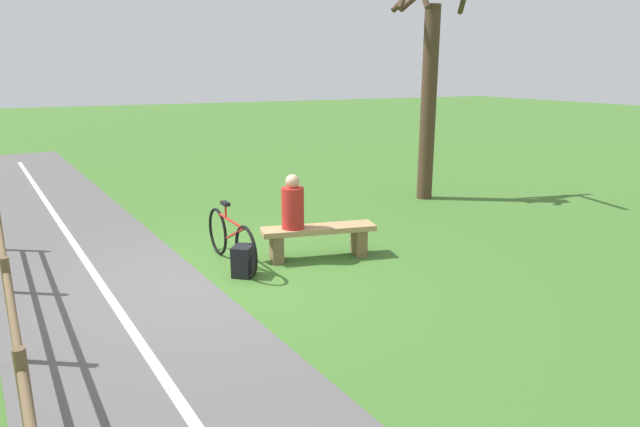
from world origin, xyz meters
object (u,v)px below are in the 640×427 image
object	(u,v)px
person_seated	(293,205)
tree_by_path	(428,86)
bench	(318,236)
backpack	(244,261)
bicycle	(231,239)

from	to	relation	value
person_seated	tree_by_path	world-z (taller)	tree_by_path
tree_by_path	bench	bearing A→B (deg)	34.33
backpack	tree_by_path	bearing A→B (deg)	-150.73
person_seated	backpack	distance (m)	1.10
person_seated	tree_by_path	xyz separation A→B (m)	(-4.17, -2.52, 1.55)
bicycle	bench	bearing A→B (deg)	73.75
bicycle	backpack	xyz separation A→B (m)	(-0.02, 0.50, -0.17)
backpack	bench	bearing A→B (deg)	-169.70
bench	bicycle	xyz separation A→B (m)	(1.25, -0.27, 0.05)
person_seated	bicycle	xyz separation A→B (m)	(0.87, -0.20, -0.45)
bench	tree_by_path	size ratio (longest dim) A/B	0.33
backpack	tree_by_path	size ratio (longest dim) A/B	0.08
tree_by_path	person_seated	bearing A→B (deg)	31.13
bench	bicycle	bearing A→B (deg)	-0.86
bench	person_seated	size ratio (longest dim) A/B	2.17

